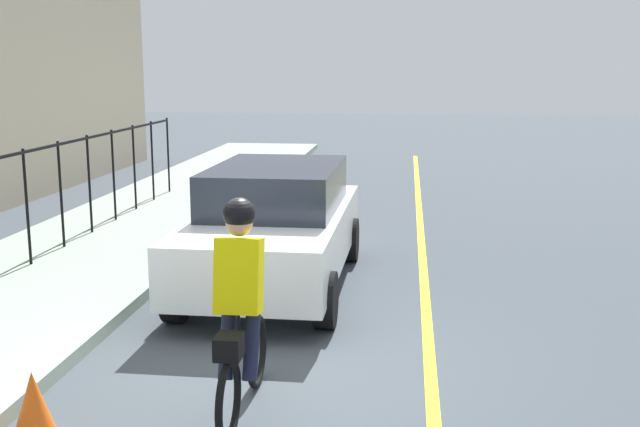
# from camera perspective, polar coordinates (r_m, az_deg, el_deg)

# --- Properties ---
(ground_plane) EXTENTS (80.00, 80.00, 0.00)m
(ground_plane) POSITION_cam_1_polar(r_m,az_deg,el_deg) (7.36, -4.57, -11.84)
(ground_plane) COLOR #3F474E
(lane_line_centre) EXTENTS (36.00, 0.12, 0.01)m
(lane_line_centre) POSITION_cam_1_polar(r_m,az_deg,el_deg) (7.24, 8.26, -12.29)
(lane_line_centre) COLOR yellow
(lane_line_centre) RESTS_ON ground
(cyclist_lead) EXTENTS (1.71, 0.36, 1.83)m
(cyclist_lead) POSITION_cam_1_polar(r_m,az_deg,el_deg) (6.24, -5.95, -7.16)
(cyclist_lead) COLOR black
(cyclist_lead) RESTS_ON ground
(parked_sedan_rear) EXTENTS (4.43, 1.97, 1.58)m
(parked_sedan_rear) POSITION_cam_1_polar(r_m,az_deg,el_deg) (9.94, -3.35, -0.81)
(parked_sedan_rear) COLOR white
(parked_sedan_rear) RESTS_ON ground
(traffic_cone_near) EXTENTS (0.36, 0.36, 0.57)m
(traffic_cone_near) POSITION_cam_1_polar(r_m,az_deg,el_deg) (6.42, -20.52, -13.31)
(traffic_cone_near) COLOR orange
(traffic_cone_near) RESTS_ON ground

